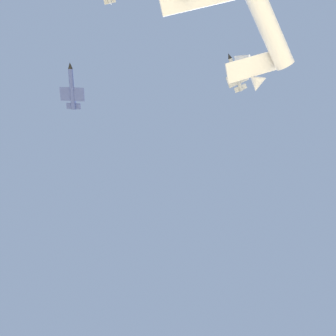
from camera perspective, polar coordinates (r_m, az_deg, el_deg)
name	(u,v)px	position (r m, az deg, el deg)	size (l,w,h in m)	color
chase_jet_left_wing	(72,89)	(108.45, -17.51, 13.87)	(10.83, 14.29, 4.00)	#38478C
chase_jet_right_wing	(236,75)	(125.22, 12.57, 16.68)	(14.52, 10.33, 4.00)	#999EA3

